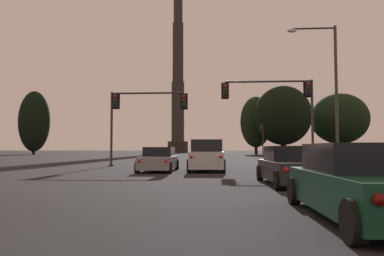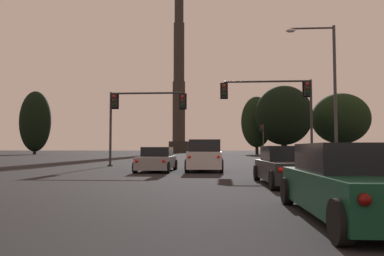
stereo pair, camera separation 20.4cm
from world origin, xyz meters
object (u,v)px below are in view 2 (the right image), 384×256
at_px(sedan_right_lane_second, 287,167).
at_px(traffic_light_overhead_right, 281,100).
at_px(suv_center_lane_front, 205,156).
at_px(sedan_left_lane_front, 157,160).
at_px(sedan_right_lane_third, 353,184).
at_px(traffic_light_overhead_left, 136,109).
at_px(smokestack, 179,78).
at_px(street_lamp, 328,81).
at_px(traffic_light_far_right, 262,135).

relative_size(sedan_right_lane_second, traffic_light_overhead_right, 0.69).
height_order(sedan_right_lane_second, suv_center_lane_front, suv_center_lane_front).
xyz_separation_m(sedan_left_lane_front, sedan_right_lane_third, (6.14, -14.68, 0.00)).
height_order(traffic_light_overhead_left, smokestack, smokestack).
height_order(traffic_light_overhead_left, street_lamp, street_lamp).
distance_m(traffic_light_far_right, smokestack, 64.21).
relative_size(sedan_right_lane_third, smokestack, 0.08).
height_order(traffic_light_overhead_left, traffic_light_overhead_right, traffic_light_overhead_right).
distance_m(traffic_light_far_right, traffic_light_overhead_right, 35.38).
bearing_deg(traffic_light_far_right, suv_center_lane_front, -101.32).
relative_size(sedan_right_lane_third, traffic_light_overhead_right, 0.69).
xyz_separation_m(suv_center_lane_front, smokestack, (-11.97, 98.04, 23.43)).
xyz_separation_m(sedan_right_lane_third, traffic_light_far_right, (4.85, 55.87, 2.92)).
distance_m(sedan_right_lane_second, sedan_right_lane_third, 6.84).
relative_size(sedan_left_lane_front, traffic_light_overhead_left, 0.78).
height_order(sedan_right_lane_second, traffic_light_far_right, traffic_light_far_right).
bearing_deg(smokestack, sedan_left_lane_front, -84.71).
distance_m(sedan_left_lane_front, street_lamp, 12.46).
relative_size(traffic_light_overhead_left, smokestack, 0.10).
relative_size(sedan_left_lane_front, suv_center_lane_front, 0.96).
relative_size(traffic_light_far_right, traffic_light_overhead_right, 0.79).
bearing_deg(traffic_light_far_right, traffic_light_overhead_left, -111.25).
distance_m(sedan_left_lane_front, sedan_right_lane_third, 15.91).
xyz_separation_m(sedan_right_lane_second, smokestack, (-15.30, 106.37, 23.66)).
xyz_separation_m(sedan_left_lane_front, street_lamp, (10.88, 3.23, 5.13)).
bearing_deg(street_lamp, traffic_light_overhead_left, 167.78).
bearing_deg(traffic_light_overhead_right, sedan_left_lane_front, -144.11).
xyz_separation_m(sedan_right_lane_second, traffic_light_overhead_right, (2.06, 13.79, 4.30)).
bearing_deg(sedan_right_lane_second, traffic_light_far_right, 82.32).
xyz_separation_m(sedan_right_lane_second, traffic_light_far_right, (4.82, 49.03, 2.92)).
bearing_deg(smokestack, sedan_right_lane_second, -81.82).
bearing_deg(smokestack, traffic_light_overhead_left, -85.98).
bearing_deg(sedan_left_lane_front, sedan_right_lane_second, -52.11).
height_order(traffic_light_overhead_right, smokestack, smokestack).
bearing_deg(traffic_light_overhead_left, traffic_light_overhead_right, -1.07).
relative_size(sedan_right_lane_second, sedan_right_lane_third, 1.01).
xyz_separation_m(sedan_right_lane_third, traffic_light_overhead_left, (-8.78, 20.83, 3.71)).
bearing_deg(street_lamp, traffic_light_overhead_right, 134.28).
bearing_deg(traffic_light_overhead_right, smokestack, 100.62).
height_order(sedan_right_lane_second, street_lamp, street_lamp).
relative_size(traffic_light_overhead_right, street_lamp, 0.72).
xyz_separation_m(traffic_light_far_right, smokestack, (-20.12, 57.34, 20.75)).
height_order(suv_center_lane_front, traffic_light_overhead_left, traffic_light_overhead_left).
height_order(traffic_light_far_right, street_lamp, street_lamp).
xyz_separation_m(sedan_right_lane_second, suv_center_lane_front, (-3.33, 8.33, 0.23)).
bearing_deg(street_lamp, sedan_right_lane_second, -113.10).
xyz_separation_m(sedan_right_lane_third, street_lamp, (4.74, 17.90, 5.13)).
height_order(traffic_light_far_right, smokestack, smokestack).
bearing_deg(sedan_right_lane_second, smokestack, 96.13).
bearing_deg(traffic_light_overhead_right, suv_center_lane_front, -134.62).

